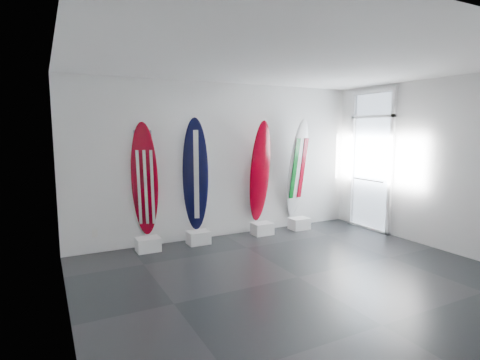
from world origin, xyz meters
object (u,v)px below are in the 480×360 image
surfboard_navy (195,175)px  surfboard_italy (297,169)px  surfboard_usa (145,180)px  surfboard_swiss (260,172)px

surfboard_navy → surfboard_italy: (2.30, 0.00, 0.00)m
surfboard_navy → surfboard_italy: size_ratio=0.99×
surfboard_usa → surfboard_swiss: (2.31, 0.00, 0.02)m
surfboard_usa → surfboard_navy: 0.94m
surfboard_navy → surfboard_swiss: size_ratio=1.01×
surfboard_swiss → surfboard_usa: bearing=176.2°
surfboard_usa → surfboard_navy: surfboard_navy is taller
surfboard_usa → surfboard_swiss: surfboard_swiss is taller
surfboard_navy → surfboard_italy: bearing=21.6°
surfboard_navy → surfboard_swiss: (1.38, 0.00, -0.02)m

